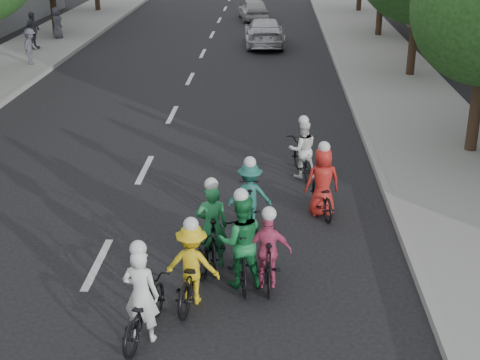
# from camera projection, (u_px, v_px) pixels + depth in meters

# --- Properties ---
(ground) EXTENTS (120.00, 120.00, 0.00)m
(ground) POSITION_uv_depth(u_px,v_px,m) (98.00, 264.00, 12.84)
(ground) COLOR black
(ground) RESTS_ON ground
(sidewalk_right) EXTENTS (4.00, 80.00, 0.15)m
(sidewalk_right) POSITION_uv_depth(u_px,v_px,m) (417.00, 116.00, 21.68)
(sidewalk_right) COLOR gray
(sidewalk_right) RESTS_ON ground
(curb_right) EXTENTS (0.18, 80.00, 0.18)m
(curb_right) POSITION_uv_depth(u_px,v_px,m) (356.00, 115.00, 21.77)
(curb_right) COLOR #999993
(curb_right) RESTS_ON ground
(cyclist_0) EXTENTS (0.90, 1.82, 1.74)m
(cyclist_0) POSITION_uv_depth(u_px,v_px,m) (143.00, 305.00, 10.49)
(cyclist_0) COLOR black
(cyclist_0) RESTS_ON ground
(cyclist_1) EXTENTS (0.92, 1.86, 1.88)m
(cyclist_1) POSITION_uv_depth(u_px,v_px,m) (241.00, 248.00, 11.96)
(cyclist_1) COLOR black
(cyclist_1) RESTS_ON ground
(cyclist_2) EXTENTS (1.01, 2.00, 1.61)m
(cyclist_2) POSITION_uv_depth(u_px,v_px,m) (193.00, 269.00, 11.47)
(cyclist_2) COLOR black
(cyclist_2) RESTS_ON ground
(cyclist_3) EXTENTS (0.85, 1.58, 1.57)m
(cyclist_3) POSITION_uv_depth(u_px,v_px,m) (268.00, 256.00, 11.94)
(cyclist_3) COLOR black
(cyclist_3) RESTS_ON ground
(cyclist_4) EXTENTS (0.88, 1.74, 1.71)m
(cyclist_4) POSITION_uv_depth(u_px,v_px,m) (322.00, 189.00, 14.77)
(cyclist_4) COLOR black
(cyclist_4) RESTS_ON ground
(cyclist_5) EXTENTS (0.72, 1.79, 1.80)m
(cyclist_5) POSITION_uv_depth(u_px,v_px,m) (212.00, 234.00, 12.64)
(cyclist_5) COLOR black
(cyclist_5) RESTS_ON ground
(cyclist_6) EXTENTS (0.96, 1.86, 1.62)m
(cyclist_6) POSITION_uv_depth(u_px,v_px,m) (302.00, 154.00, 16.86)
(cyclist_6) COLOR black
(cyclist_6) RESTS_ON ground
(cyclist_7) EXTENTS (0.96, 1.59, 1.60)m
(cyclist_7) POSITION_uv_depth(u_px,v_px,m) (250.00, 199.00, 14.17)
(cyclist_7) COLOR black
(cyclist_7) RESTS_ON ground
(follow_car_lead) EXTENTS (2.11, 4.71, 1.34)m
(follow_car_lead) POSITION_uv_depth(u_px,v_px,m) (264.00, 32.00, 32.83)
(follow_car_lead) COLOR silver
(follow_car_lead) RESTS_ON ground
(follow_car_trail) EXTENTS (2.19, 4.05, 1.31)m
(follow_car_trail) POSITION_uv_depth(u_px,v_px,m) (253.00, 9.00, 40.41)
(follow_car_trail) COLOR silver
(follow_car_trail) RESTS_ON ground
(spectator_0) EXTENTS (0.62, 1.01, 1.51)m
(spectator_0) POSITION_uv_depth(u_px,v_px,m) (30.00, 46.00, 28.23)
(spectator_0) COLOR #4E4F5C
(spectator_0) RESTS_ON sidewalk_left
(spectator_1) EXTENTS (0.64, 1.08, 1.72)m
(spectator_1) POSITION_uv_depth(u_px,v_px,m) (33.00, 31.00, 31.24)
(spectator_1) COLOR #4E4E5B
(spectator_1) RESTS_ON sidewalk_left
(spectator_2) EXTENTS (0.51, 0.78, 1.57)m
(spectator_2) POSITION_uv_depth(u_px,v_px,m) (57.00, 23.00, 33.87)
(spectator_2) COLOR #4D4C59
(spectator_2) RESTS_ON sidewalk_left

